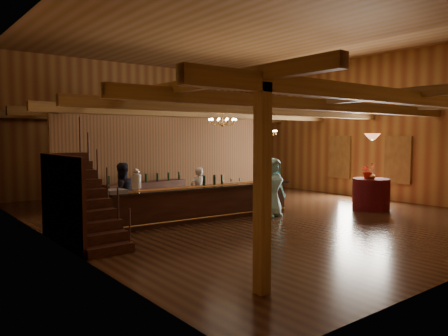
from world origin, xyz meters
TOP-DOWN VIEW (x-y plane):
  - floor at (0.00, 0.00)m, footprint 14.00×14.00m
  - ceiling at (0.00, 0.00)m, footprint 14.00×14.00m
  - wall_back at (0.00, 7.00)m, footprint 12.00×0.10m
  - wall_left at (-6.00, 0.00)m, footprint 0.10×14.00m
  - wall_right at (6.00, 0.00)m, footprint 0.10×14.00m
  - beam_grid at (0.00, 0.51)m, footprint 11.90×13.90m
  - support_posts at (0.00, -0.50)m, footprint 9.20×10.20m
  - partition_wall at (-0.50, 3.50)m, footprint 9.00×0.18m
  - window_right_front at (5.95, -1.60)m, footprint 0.12×1.05m
  - window_right_back at (5.95, 1.00)m, footprint 0.12×1.05m
  - staircase at (-5.45, -0.74)m, footprint 1.00×2.80m
  - backroom_boxes at (-0.29, 5.50)m, footprint 4.10×0.60m
  - tasting_bar at (-1.71, -0.13)m, footprint 5.85×1.11m
  - beverage_dispenser at (-3.81, 0.05)m, footprint 0.26×0.26m
  - glass_rack_tray at (-4.42, 0.00)m, footprint 0.50×0.50m
  - raffle_drum at (0.70, -0.33)m, footprint 0.34×0.24m
  - bar_bottle_0 at (-1.69, -0.02)m, footprint 0.07×0.07m
  - bar_bottle_1 at (-1.33, -0.04)m, footprint 0.07×0.07m
  - bar_bottle_2 at (-1.07, -0.06)m, footprint 0.07×0.07m
  - backbar_shelf at (-1.99, 2.97)m, footprint 3.08×0.80m
  - round_table at (3.56, -2.08)m, footprint 1.19×1.19m
  - chandelier_left at (-1.18, -0.25)m, footprint 0.80×0.80m
  - chandelier_right at (2.49, 1.79)m, footprint 0.80×0.80m
  - pendant_lamp at (3.56, -2.08)m, footprint 0.52×0.52m
  - bartender at (-1.38, 0.74)m, footprint 0.55×0.38m
  - staff_second at (-3.99, 0.59)m, footprint 0.87×0.70m
  - guest at (0.19, -0.93)m, footprint 0.89×0.60m
  - floor_plant at (2.13, 3.79)m, footprint 0.75×0.67m
  - table_flowers at (3.48, -1.99)m, footprint 0.51×0.46m
  - table_vase at (3.44, -2.19)m, footprint 0.21×0.21m

SIDE VIEW (x-z plane):
  - floor at x=0.00m, z-range 0.00..0.00m
  - backbar_shelf at x=-1.99m, z-range 0.00..0.86m
  - tasting_bar at x=-1.71m, z-range 0.00..0.98m
  - round_table at x=3.56m, z-range 0.00..1.03m
  - backroom_boxes at x=-0.29m, z-range -0.02..1.08m
  - floor_plant at x=2.13m, z-range 0.00..1.17m
  - bartender at x=-1.38m, z-range 0.00..1.46m
  - staff_second at x=-3.99m, z-range 0.00..1.70m
  - guest at x=0.19m, z-range 0.00..1.77m
  - staircase at x=-5.45m, z-range 0.00..2.00m
  - glass_rack_tray at x=-4.42m, z-range 0.97..1.07m
  - bar_bottle_0 at x=-1.69m, z-range 0.97..1.27m
  - bar_bottle_1 at x=-1.33m, z-range 0.97..1.27m
  - bar_bottle_2 at x=-1.07m, z-range 0.97..1.27m
  - raffle_drum at x=0.70m, z-range 1.00..1.30m
  - table_vase at x=3.44m, z-range 1.03..1.36m
  - beverage_dispenser at x=-3.81m, z-range 0.96..1.56m
  - table_flowers at x=3.48m, z-range 1.03..1.54m
  - window_right_front at x=5.95m, z-range 0.67..2.42m
  - window_right_back at x=5.95m, z-range 0.67..2.42m
  - partition_wall at x=-0.50m, z-range 0.00..3.10m
  - support_posts at x=0.00m, z-range 0.00..3.20m
  - pendant_lamp at x=3.56m, z-range 1.95..2.85m
  - chandelier_right at x=2.49m, z-range 2.16..2.96m
  - wall_back at x=0.00m, z-range 0.00..5.50m
  - wall_left at x=-6.00m, z-range 0.00..5.50m
  - wall_right at x=6.00m, z-range 0.00..5.50m
  - chandelier_left at x=-1.18m, z-range 2.58..3.10m
  - beam_grid at x=0.00m, z-range 3.05..3.44m
  - ceiling at x=0.00m, z-range 5.50..5.50m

